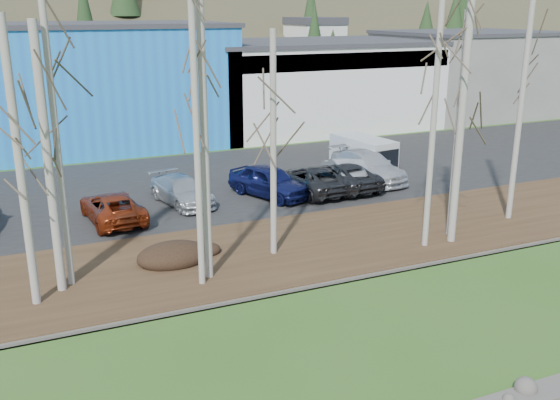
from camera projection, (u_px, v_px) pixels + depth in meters
name	position (u px, v px, depth m)	size (l,w,h in m)	color
river	(420.00, 326.00, 18.88)	(80.00, 8.00, 0.90)	black
far_bank_rocks	(352.00, 275.00, 22.46)	(80.00, 0.80, 0.46)	#47423D
far_bank	(312.00, 244.00, 25.24)	(80.00, 7.00, 0.15)	#382616
parking_lot	(227.00, 181.00, 34.42)	(80.00, 14.00, 0.14)	black
building_blue	(77.00, 85.00, 43.15)	(20.40, 12.24, 8.30)	blue
building_white	(310.00, 83.00, 50.29)	(18.36, 12.24, 6.80)	silver
building_grey	(468.00, 73.00, 56.41)	(14.28, 12.24, 7.30)	slate
dirt_mound	(173.00, 255.00, 23.25)	(2.75, 1.94, 0.54)	black
birch_0	(20.00, 167.00, 18.74)	(0.26, 0.26, 8.97)	#BAB3A8
birch_1	(54.00, 112.00, 19.71)	(0.22, 0.22, 11.84)	#BAB3A8
birch_2	(48.00, 163.00, 19.71)	(0.29, 0.29, 8.78)	#BAB3A8
birch_3	(196.00, 121.00, 19.85)	(0.22, 0.22, 11.27)	#BAB3A8
birch_4	(204.00, 138.00, 20.57)	(0.27, 0.27, 9.93)	#BAB3A8
birch_5	(273.00, 146.00, 22.94)	(0.23, 0.23, 8.40)	#BAB3A8
birch_6	(433.00, 124.00, 23.51)	(0.23, 0.23, 9.78)	#BAB3A8
birch_7	(463.00, 105.00, 23.79)	(0.30, 0.30, 11.08)	#BAB3A8
birch_8	(459.00, 128.00, 24.84)	(0.29, 0.29, 9.02)	#BAB3A8
birch_9	(521.00, 105.00, 26.71)	(0.25, 0.25, 10.17)	#BAB3A8
car_2	(112.00, 207.00, 27.61)	(2.15, 4.66, 1.30)	#973314
car_3	(182.00, 191.00, 30.08)	(1.83, 4.50, 1.30)	#A7ACAF
car_4	(269.00, 181.00, 31.19)	(1.87, 4.66, 1.59)	#12184E
car_5	(345.00, 171.00, 33.47)	(1.53, 4.39, 1.45)	#A7A8AA
car_6	(312.00, 179.00, 31.95)	(2.30, 4.99, 1.39)	#262628
car_7	(368.00, 166.00, 34.21)	(2.19, 5.38, 1.56)	silver
car_8	(343.00, 176.00, 32.64)	(2.30, 4.99, 1.39)	#262628
van_white	(365.00, 154.00, 36.46)	(2.35, 4.47, 1.87)	white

